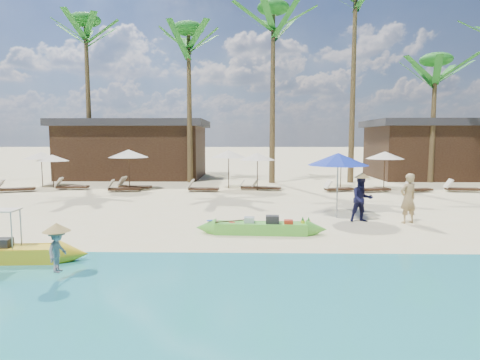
{
  "coord_description": "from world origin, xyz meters",
  "views": [
    {
      "loc": [
        0.61,
        -12.61,
        2.98
      ],
      "look_at": [
        0.28,
        2.0,
        1.44
      ],
      "focal_mm": 30.0,
      "sensor_mm": 36.0,
      "label": 1
    }
  ],
  "objects": [
    {
      "name": "resort_parasol_6",
      "position": [
        1.09,
        10.09,
        1.93
      ],
      "size": [
        2.08,
        2.08,
        2.15
      ],
      "color": "#362516",
      "rests_on": "ground"
    },
    {
      "name": "vendor_yellow",
      "position": [
        -3.38,
        -4.55,
        0.64
      ],
      "size": [
        0.36,
        0.61,
        0.93
      ],
      "primitive_type": "imported",
      "rotation": [
        0.0,
        0.0,
        1.54
      ],
      "color": "gray",
      "rests_on": "ground"
    },
    {
      "name": "lounger_5_left",
      "position": [
        -2.04,
        9.5,
        0.2
      ],
      "size": [
        1.79,
        0.66,
        0.6
      ],
      "rotation": [
        0.0,
        0.0,
        -0.07
      ],
      "color": "#362516",
      "rests_on": "ground"
    },
    {
      "name": "lounger_4_left",
      "position": [
        -6.12,
        10.29,
        0.22
      ],
      "size": [
        2.0,
        0.9,
        0.66
      ],
      "rotation": [
        0.0,
        0.0,
        -0.16
      ],
      "color": "#362516",
      "rests_on": "ground"
    },
    {
      "name": "resort_parasol_3",
      "position": [
        -11.22,
        11.2,
        1.78
      ],
      "size": [
        1.92,
        1.92,
        1.98
      ],
      "color": "#362516",
      "rests_on": "ground"
    },
    {
      "name": "resort_parasol_8",
      "position": [
        8.44,
        10.64,
        1.99
      ],
      "size": [
        2.14,
        2.14,
        2.2
      ],
      "color": "#362516",
      "rests_on": "ground"
    },
    {
      "name": "lounger_6_left",
      "position": [
        0.78,
        10.31,
        0.18
      ],
      "size": [
        1.64,
        0.57,
        0.55
      ],
      "rotation": [
        0.0,
        0.0,
        -0.04
      ],
      "color": "#362516",
      "rests_on": "ground"
    },
    {
      "name": "lounger_8_left",
      "position": [
        9.84,
        9.51,
        0.19
      ],
      "size": [
        1.73,
        0.9,
        0.56
      ],
      "rotation": [
        0.0,
        0.0,
        0.25
      ],
      "color": "#362516",
      "rests_on": "ground"
    },
    {
      "name": "palm_6",
      "position": [
        12.84,
        14.52,
        7.05
      ],
      "size": [
        2.08,
        2.08,
        8.51
      ],
      "color": "brown",
      "rests_on": "ground"
    },
    {
      "name": "lounger_3_left",
      "position": [
        -12.36,
        9.05,
        0.21
      ],
      "size": [
        1.96,
        1.17,
        0.64
      ],
      "rotation": [
        0.0,
        0.0,
        0.34
      ],
      "color": "#362516",
      "rests_on": "ground"
    },
    {
      "name": "lounger_4_right",
      "position": [
        -6.45,
        9.32,
        0.2
      ],
      "size": [
        1.81,
        0.71,
        0.6
      ],
      "rotation": [
        0.0,
        0.0,
        0.1
      ],
      "color": "#362516",
      "rests_on": "ground"
    },
    {
      "name": "lounger_3_right",
      "position": [
        -9.73,
        10.17,
        0.21
      ],
      "size": [
        1.88,
        0.74,
        0.62
      ],
      "rotation": [
        0.0,
        0.0,
        0.1
      ],
      "color": "#362516",
      "rests_on": "ground"
    },
    {
      "name": "resort_parasol_7",
      "position": [
        6.18,
        11.67,
        1.67
      ],
      "size": [
        1.8,
        1.8,
        1.85
      ],
      "color": "#362516",
      "rests_on": "ground"
    },
    {
      "name": "pavilion_east",
      "position": [
        14.0,
        17.5,
        2.2
      ],
      "size": [
        8.8,
        6.6,
        4.3
      ],
      "color": "#362516",
      "rests_on": "ground"
    },
    {
      "name": "lounger_7_right",
      "position": [
        7.36,
        9.45,
        0.21
      ],
      "size": [
        1.96,
        0.93,
        0.64
      ],
      "rotation": [
        0.0,
        0.0,
        0.19
      ],
      "color": "#362516",
      "rests_on": "ground"
    },
    {
      "name": "palm_2",
      "position": [
        -10.45,
        15.08,
        9.18
      ],
      "size": [
        2.08,
        2.08,
        11.33
      ],
      "color": "brown",
      "rests_on": "ground"
    },
    {
      "name": "palm_3",
      "position": [
        -3.36,
        14.27,
        8.58
      ],
      "size": [
        2.08,
        2.08,
        10.52
      ],
      "color": "brown",
      "rests_on": "ground"
    },
    {
      "name": "wet_sand_strip",
      "position": [
        0.0,
        -5.0,
        0.0
      ],
      "size": [
        240.0,
        4.5,
        0.01
      ],
      "primitive_type": "cube",
      "color": "tan",
      "rests_on": "ground"
    },
    {
      "name": "lounger_6_right",
      "position": [
        1.53,
        10.15,
        0.19
      ],
      "size": [
        1.71,
        0.9,
        0.55
      ],
      "rotation": [
        0.0,
        0.0,
        -0.25
      ],
      "color": "#362516",
      "rests_on": "ground"
    },
    {
      "name": "resort_parasol_5",
      "position": [
        -0.59,
        10.98,
        2.04
      ],
      "size": [
        2.2,
        2.2,
        2.26
      ],
      "color": "#362516",
      "rests_on": "ground"
    },
    {
      "name": "pavilion_west",
      "position": [
        -8.0,
        17.5,
        2.19
      ],
      "size": [
        10.8,
        6.6,
        4.3
      ],
      "color": "#362516",
      "rests_on": "ground"
    },
    {
      "name": "ground",
      "position": [
        0.0,
        0.0,
        0.0
      ],
      "size": [
        240.0,
        240.0,
        0.0
      ],
      "primitive_type": "plane",
      "color": "beige",
      "rests_on": "ground"
    },
    {
      "name": "lounger_7_left",
      "position": [
        5.53,
        9.65,
        0.19
      ],
      "size": [
        1.75,
        0.93,
        0.57
      ],
      "rotation": [
        0.0,
        0.0,
        0.26
      ],
      "color": "#362516",
      "rests_on": "ground"
    },
    {
      "name": "palm_5",
      "position": [
        7.45,
        14.38,
        10.82
      ],
      "size": [
        2.08,
        2.08,
        13.6
      ],
      "color": "brown",
      "rests_on": "ground"
    },
    {
      "name": "tourist",
      "position": [
        6.17,
        1.34,
        0.88
      ],
      "size": [
        0.74,
        0.61,
        1.75
      ],
      "primitive_type": "imported",
      "rotation": [
        0.0,
        0.0,
        3.49
      ],
      "color": "tan",
      "rests_on": "ground"
    },
    {
      "name": "resort_parasol_4",
      "position": [
        -6.25,
        10.06,
        2.09
      ],
      "size": [
        2.25,
        2.25,
        2.32
      ],
      "color": "#362516",
      "rests_on": "ground"
    },
    {
      "name": "vendor_green",
      "position": [
        4.61,
        1.53,
        0.82
      ],
      "size": [
        0.86,
        0.7,
        1.64
      ],
      "primitive_type": "imported",
      "rotation": [
        0.0,
        0.0,
        0.11
      ],
      "color": "#131335",
      "rests_on": "ground"
    },
    {
      "name": "green_canoe",
      "position": [
        0.98,
        -0.35,
        0.19
      ],
      "size": [
        4.56,
        0.72,
        0.58
      ],
      "rotation": [
        0.0,
        0.0,
        -0.04
      ],
      "color": "#5DCA3D",
      "rests_on": "ground"
    },
    {
      "name": "lounger_9_left",
      "position": [
        12.34,
        9.71,
        0.21
      ],
      "size": [
        1.86,
        0.73,
        0.62
      ],
      "rotation": [
        0.0,
        0.0,
        -0.1
      ],
      "color": "#362516",
      "rests_on": "ground"
    },
    {
      "name": "blue_umbrella",
      "position": [
        3.91,
        2.29,
        2.19
      ],
      "size": [
        2.26,
        2.26,
        2.43
      ],
      "color": "#99999E",
      "rests_on": "ground"
    },
    {
      "name": "resort_parasol_2",
      "position": [
        -12.02,
        11.45,
        1.92
      ],
      "size": [
        2.07,
        2.07,
        2.13
      ],
      "color": "#362516",
      "rests_on": "ground"
    },
    {
      "name": "palm_4",
      "position": [
        2.15,
        14.01,
        9.45
      ],
      "size": [
        2.08,
        2.08,
        11.7
      ],
      "color": "brown",
      "rests_on": "ground"
    }
  ]
}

